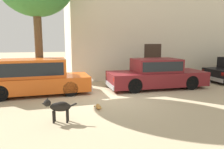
# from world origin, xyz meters

# --- Properties ---
(ground_plane) EXTENTS (80.00, 80.00, 0.00)m
(ground_plane) POSITION_xyz_m (0.00, 0.00, 0.00)
(ground_plane) COLOR tan
(parked_sedan_nearest) EXTENTS (4.55, 1.79, 1.52)m
(parked_sedan_nearest) POSITION_xyz_m (-2.97, 1.32, 0.79)
(parked_sedan_nearest) COLOR #D15619
(parked_sedan_nearest) RESTS_ON ground_plane
(parked_sedan_second) EXTENTS (4.88, 1.88, 1.42)m
(parked_sedan_second) POSITION_xyz_m (2.57, 1.11, 0.70)
(parked_sedan_second) COLOR maroon
(parked_sedan_second) RESTS_ON ground_plane
(apartment_block) EXTENTS (13.73, 6.10, 8.43)m
(apartment_block) POSITION_xyz_m (5.61, 6.57, 4.22)
(apartment_block) COLOR beige
(apartment_block) RESTS_ON ground_plane
(stray_dog_spotted) EXTENTS (0.96, 0.33, 0.69)m
(stray_dog_spotted) POSITION_xyz_m (-2.13, -2.20, 0.45)
(stray_dog_spotted) COLOR black
(stray_dog_spotted) RESTS_ON ground_plane
(stray_cat) EXTENTS (0.22, 0.59, 0.16)m
(stray_cat) POSITION_xyz_m (-0.82, -1.36, 0.08)
(stray_cat) COLOR #B77F3D
(stray_cat) RESTS_ON ground_plane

